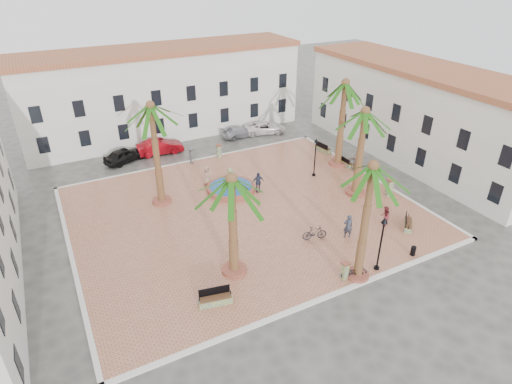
# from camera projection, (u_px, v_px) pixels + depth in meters

# --- Properties ---
(ground) EXTENTS (120.00, 120.00, 0.00)m
(ground) POSITION_uv_depth(u_px,v_px,m) (245.00, 212.00, 34.06)
(ground) COLOR #56544F
(ground) RESTS_ON ground
(plaza) EXTENTS (26.00, 22.00, 0.15)m
(plaza) POSITION_uv_depth(u_px,v_px,m) (245.00, 212.00, 34.02)
(plaza) COLOR #BE7456
(plaza) RESTS_ON ground
(kerb_n) EXTENTS (26.30, 0.30, 0.16)m
(kerb_n) POSITION_uv_depth(u_px,v_px,m) (196.00, 160.00, 42.55)
(kerb_n) COLOR silver
(kerb_n) RESTS_ON ground
(kerb_s) EXTENTS (26.30, 0.30, 0.16)m
(kerb_s) POSITION_uv_depth(u_px,v_px,m) (326.00, 297.00, 25.49)
(kerb_s) COLOR silver
(kerb_s) RESTS_ON ground
(kerb_e) EXTENTS (0.30, 22.30, 0.16)m
(kerb_e) POSITION_uv_depth(u_px,v_px,m) (372.00, 177.00, 39.28)
(kerb_e) COLOR silver
(kerb_e) RESTS_ON ground
(kerb_w) EXTENTS (0.30, 22.30, 0.16)m
(kerb_w) POSITION_uv_depth(u_px,v_px,m) (72.00, 258.00, 28.76)
(kerb_w) COLOR silver
(kerb_w) RESTS_ON ground
(building_north) EXTENTS (30.40, 7.40, 9.50)m
(building_north) POSITION_uv_depth(u_px,v_px,m) (164.00, 91.00, 47.26)
(building_north) COLOR silver
(building_north) RESTS_ON ground
(building_east) EXTENTS (7.40, 26.40, 9.00)m
(building_east) POSITION_uv_depth(u_px,v_px,m) (420.00, 113.00, 41.51)
(building_east) COLOR silver
(building_east) RESTS_ON ground
(fountain) EXTENTS (4.15, 4.15, 2.14)m
(fountain) POSITION_uv_depth(u_px,v_px,m) (231.00, 187.00, 36.82)
(fountain) COLOR #A8513E
(fountain) RESTS_ON plaza
(palm_nw) EXTENTS (5.02, 5.02, 8.54)m
(palm_nw) POSITION_uv_depth(u_px,v_px,m) (152.00, 117.00, 31.70)
(palm_nw) COLOR #A8513E
(palm_nw) RESTS_ON plaza
(palm_sw) EXTENTS (5.20, 5.20, 7.04)m
(palm_sw) POSITION_uv_depth(u_px,v_px,m) (232.00, 191.00, 24.66)
(palm_sw) COLOR #A8513E
(palm_sw) RESTS_ON plaza
(palm_s) EXTENTS (4.75, 4.75, 8.06)m
(palm_s) POSITION_uv_depth(u_px,v_px,m) (371.00, 179.00, 23.71)
(palm_s) COLOR #A8513E
(palm_s) RESTS_ON plaza
(palm_e) EXTENTS (5.52, 5.52, 7.63)m
(palm_e) POSITION_uv_depth(u_px,v_px,m) (364.00, 122.00, 33.45)
(palm_e) COLOR #A8513E
(palm_e) RESTS_ON plaza
(palm_ne) EXTENTS (5.59, 5.59, 8.35)m
(palm_ne) POSITION_uv_depth(u_px,v_px,m) (345.00, 93.00, 38.20)
(palm_ne) COLOR #A8513E
(palm_ne) RESTS_ON plaza
(bench_s) EXTENTS (2.03, 0.96, 1.03)m
(bench_s) POSITION_uv_depth(u_px,v_px,m) (215.00, 300.00, 24.80)
(bench_s) COLOR gray
(bench_s) RESTS_ON plaza
(bench_se) EXTENTS (1.64, 1.64, 0.94)m
(bench_se) POSITION_uv_depth(u_px,v_px,m) (408.00, 224.00, 31.79)
(bench_se) COLOR gray
(bench_se) RESTS_ON plaza
(bench_e) EXTENTS (0.49, 1.61, 0.85)m
(bench_e) POSITION_uv_depth(u_px,v_px,m) (346.00, 163.00, 41.27)
(bench_e) COLOR gray
(bench_e) RESTS_ON plaza
(bench_ne) EXTENTS (0.81, 1.90, 0.97)m
(bench_ne) POSITION_uv_depth(u_px,v_px,m) (323.00, 149.00, 44.17)
(bench_ne) COLOR gray
(bench_ne) RESTS_ON plaza
(lamppost_s) EXTENTS (0.43, 0.43, 3.93)m
(lamppost_s) POSITION_uv_depth(u_px,v_px,m) (382.00, 235.00, 26.40)
(lamppost_s) COLOR black
(lamppost_s) RESTS_ON plaza
(lamppost_e) EXTENTS (0.40, 0.40, 3.64)m
(lamppost_e) POSITION_uv_depth(u_px,v_px,m) (315.00, 151.00, 38.26)
(lamppost_e) COLOR black
(lamppost_e) RESTS_ON plaza
(bollard_se) EXTENTS (0.48, 0.48, 1.23)m
(bollard_se) POSITION_uv_depth(u_px,v_px,m) (345.00, 270.00, 26.55)
(bollard_se) COLOR gray
(bollard_se) RESTS_ON plaza
(bollard_n) EXTENTS (0.52, 0.52, 1.37)m
(bollard_n) POSITION_uv_depth(u_px,v_px,m) (219.00, 151.00, 42.61)
(bollard_n) COLOR gray
(bollard_n) RESTS_ON plaza
(bollard_e) EXTENTS (0.64, 0.64, 1.52)m
(bollard_e) POSITION_uv_depth(u_px,v_px,m) (390.00, 187.00, 35.78)
(bollard_e) COLOR gray
(bollard_e) RESTS_ON plaza
(litter_bin) EXTENTS (0.34, 0.34, 0.67)m
(litter_bin) POSITION_uv_depth(u_px,v_px,m) (413.00, 251.00, 28.81)
(litter_bin) COLOR black
(litter_bin) RESTS_ON plaza
(cyclist_a) EXTENTS (0.79, 0.66, 1.85)m
(cyclist_a) POSITION_uv_depth(u_px,v_px,m) (348.00, 226.00, 30.38)
(cyclist_a) COLOR #2E3545
(cyclist_a) RESTS_ON plaza
(bicycle_a) EXTENTS (1.83, 1.04, 0.91)m
(bicycle_a) POSITION_uv_depth(u_px,v_px,m) (354.00, 272.00, 26.72)
(bicycle_a) COLOR black
(bicycle_a) RESTS_ON plaza
(cyclist_b) EXTENTS (0.99, 0.95, 1.61)m
(cyclist_b) POSITION_uv_depth(u_px,v_px,m) (385.00, 216.00, 31.77)
(cyclist_b) COLOR maroon
(cyclist_b) RESTS_ON plaza
(bicycle_b) EXTENTS (1.86, 0.98, 1.08)m
(bicycle_b) POSITION_uv_depth(u_px,v_px,m) (315.00, 233.00, 30.33)
(bicycle_b) COLOR black
(bicycle_b) RESTS_ON plaza
(pedestrian_fountain_a) EXTENTS (1.03, 0.94, 1.77)m
(pedestrian_fountain_a) POSITION_uv_depth(u_px,v_px,m) (207.00, 176.00, 37.45)
(pedestrian_fountain_a) COLOR #A07960
(pedestrian_fountain_a) RESTS_ON plaza
(pedestrian_fountain_b) EXTENTS (1.10, 0.52, 1.84)m
(pedestrian_fountain_b) POSITION_uv_depth(u_px,v_px,m) (258.00, 182.00, 36.29)
(pedestrian_fountain_b) COLOR #2B324C
(pedestrian_fountain_b) RESTS_ON plaza
(pedestrian_north) EXTENTS (0.73, 1.17, 1.75)m
(pedestrian_north) POSITION_uv_depth(u_px,v_px,m) (191.00, 155.00, 41.36)
(pedestrian_north) COLOR #525157
(pedestrian_north) RESTS_ON plaza
(pedestrian_east) EXTENTS (0.79, 1.70, 1.77)m
(pedestrian_east) POSITION_uv_depth(u_px,v_px,m) (356.00, 162.00, 39.89)
(pedestrian_east) COLOR #6D5B53
(pedestrian_east) RESTS_ON plaza
(car_black) EXTENTS (4.56, 3.17, 1.44)m
(car_black) POSITION_uv_depth(u_px,v_px,m) (125.00, 155.00, 42.09)
(car_black) COLOR black
(car_black) RESTS_ON ground
(car_red) EXTENTS (4.77, 1.99, 1.54)m
(car_red) POSITION_uv_depth(u_px,v_px,m) (160.00, 147.00, 43.80)
(car_red) COLOR maroon
(car_red) RESTS_ON ground
(car_silver) EXTENTS (4.27, 1.89, 1.22)m
(car_silver) POSITION_uv_depth(u_px,v_px,m) (240.00, 132.00, 48.00)
(car_silver) COLOR #B3B3BD
(car_silver) RESTS_ON ground
(car_white) EXTENTS (5.08, 3.27, 1.30)m
(car_white) POSITION_uv_depth(u_px,v_px,m) (265.00, 128.00, 48.99)
(car_white) COLOR white
(car_white) RESTS_ON ground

